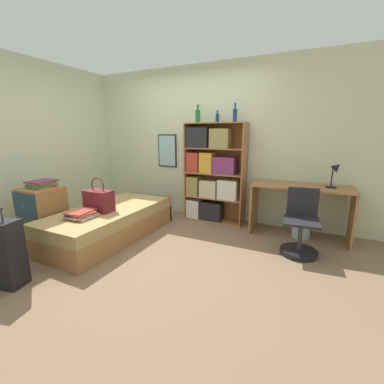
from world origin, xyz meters
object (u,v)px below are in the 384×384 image
(book_stack_on_bed, at_px, (81,215))
(desk_chair, at_px, (300,233))
(desk_lamp, at_px, (336,171))
(dresser, at_px, (43,214))
(bottle_green, at_px, (198,116))
(bottle_clear, at_px, (235,115))
(bookcase, at_px, (211,174))
(waste_bin, at_px, (301,229))
(magazine_pile_on_dresser, at_px, (41,184))
(handbag, at_px, (99,200))
(desk, at_px, (300,200))
(bed, at_px, (111,222))
(bottle_brown, at_px, (217,118))

(book_stack_on_bed, height_order, desk_chair, desk_chair)
(book_stack_on_bed, bearing_deg, desk_lamp, 30.79)
(dresser, height_order, desk_chair, desk_chair)
(bottle_green, relative_size, bottle_clear, 0.99)
(bookcase, distance_m, waste_bin, 1.63)
(magazine_pile_on_dresser, height_order, bottle_green, bottle_green)
(desk_lamp, bearing_deg, magazine_pile_on_dresser, -155.18)
(handbag, bearing_deg, book_stack_on_bed, -88.56)
(dresser, relative_size, bookcase, 0.45)
(dresser, distance_m, bookcase, 2.58)
(desk_lamp, bearing_deg, desk_chair, -118.67)
(bookcase, xyz_separation_m, desk, (1.43, -0.10, -0.27))
(desk_chair, bearing_deg, magazine_pile_on_dresser, -162.15)
(bottle_green, xyz_separation_m, bottle_clear, (0.60, 0.06, 0.00))
(desk_chair, bearing_deg, desk, 95.35)
(book_stack_on_bed, height_order, desk_lamp, desk_lamp)
(bed, xyz_separation_m, book_stack_on_bed, (-0.01, -0.48, 0.26))
(book_stack_on_bed, bearing_deg, waste_bin, 32.86)
(magazine_pile_on_dresser, relative_size, desk, 0.27)
(bed, relative_size, bottle_clear, 6.85)
(desk_lamp, bearing_deg, waste_bin, -167.03)
(book_stack_on_bed, xyz_separation_m, dresser, (-0.75, -0.01, -0.09))
(dresser, relative_size, desk, 0.55)
(book_stack_on_bed, xyz_separation_m, magazine_pile_on_dresser, (-0.76, 0.03, 0.33))
(bottle_green, height_order, bottle_clear, bottle_clear)
(bed, distance_m, dresser, 0.93)
(handbag, bearing_deg, waste_bin, 27.47)
(book_stack_on_bed, height_order, bottle_clear, bottle_clear)
(desk_chair, bearing_deg, waste_bin, 90.83)
(bed, height_order, desk_chair, desk_chair)
(book_stack_on_bed, relative_size, dresser, 0.52)
(book_stack_on_bed, height_order, bottle_brown, bottle_brown)
(desk, bearing_deg, magazine_pile_on_dresser, -152.94)
(bottle_green, bearing_deg, bottle_clear, 5.55)
(book_stack_on_bed, height_order, bottle_green, bottle_green)
(dresser, xyz_separation_m, bottle_clear, (2.17, 1.83, 1.38))
(dresser, xyz_separation_m, desk_chair, (3.28, 1.10, -0.11))
(bottle_brown, bearing_deg, bottle_green, -165.50)
(waste_bin, bearing_deg, bookcase, 174.01)
(handbag, bearing_deg, bookcase, 54.27)
(bookcase, bearing_deg, dresser, -135.01)
(handbag, height_order, bottle_clear, bottle_clear)
(book_stack_on_bed, xyz_separation_m, bottle_clear, (1.42, 1.82, 1.29))
(bookcase, relative_size, desk, 1.21)
(handbag, distance_m, desk_lamp, 3.23)
(book_stack_on_bed, bearing_deg, handbag, 91.44)
(desk, bearing_deg, bottle_clear, 172.77)
(bottle_brown, distance_m, desk_lamp, 1.89)
(bottle_brown, height_order, desk, bottle_brown)
(waste_bin, bearing_deg, dresser, -153.34)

